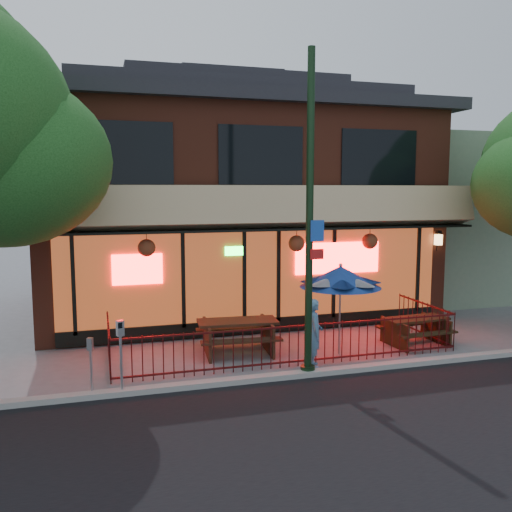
% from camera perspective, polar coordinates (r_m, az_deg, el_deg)
% --- Properties ---
extents(ground, '(80.00, 80.00, 0.00)m').
position_cam_1_polar(ground, '(12.67, 4.78, -11.75)').
color(ground, gray).
rests_on(ground, ground).
extents(curb, '(80.00, 0.25, 0.12)m').
position_cam_1_polar(curb, '(12.21, 5.64, -12.19)').
color(curb, '#999993').
rests_on(curb, ground).
extents(restaurant_building, '(12.96, 9.49, 8.05)m').
position_cam_1_polar(restaurant_building, '(18.81, -2.95, 7.17)').
color(restaurant_building, brown).
rests_on(restaurant_building, ground).
extents(neighbor_building, '(6.00, 7.00, 6.00)m').
position_cam_1_polar(neighbor_building, '(23.15, 18.99, 3.99)').
color(neighbor_building, gray).
rests_on(neighbor_building, ground).
extents(patio_fence, '(8.44, 2.62, 1.00)m').
position_cam_1_polar(patio_fence, '(12.94, 4.00, -8.42)').
color(patio_fence, '#410E0E').
rests_on(patio_fence, ground).
extents(street_light, '(0.43, 0.32, 7.00)m').
position_cam_1_polar(street_light, '(11.66, 5.66, 2.45)').
color(street_light, black).
rests_on(street_light, ground).
extents(picnic_table_left, '(2.09, 1.67, 0.84)m').
position_cam_1_polar(picnic_table_left, '(13.62, -1.94, -7.96)').
color(picnic_table_left, '#3B2315').
rests_on(picnic_table_left, ground).
extents(picnic_table_right, '(1.77, 1.40, 0.72)m').
position_cam_1_polar(picnic_table_right, '(14.98, 16.45, -7.17)').
color(picnic_table_right, '#302210').
rests_on(picnic_table_right, ground).
extents(patio_umbrella, '(2.00, 2.00, 2.28)m').
position_cam_1_polar(patio_umbrella, '(13.44, 8.87, -2.17)').
color(patio_umbrella, gray).
rests_on(patio_umbrella, ground).
extents(pedestrian, '(0.51, 0.65, 1.58)m').
position_cam_1_polar(pedestrian, '(12.66, 6.14, -8.04)').
color(pedestrian, teal).
rests_on(pedestrian, ground).
extents(parking_meter_near, '(0.17, 0.15, 1.52)m').
position_cam_1_polar(parking_meter_near, '(11.14, -14.06, -9.05)').
color(parking_meter_near, '#A0A3A9').
rests_on(parking_meter_near, ground).
extents(parking_meter_far, '(0.13, 0.12, 1.19)m').
position_cam_1_polar(parking_meter_far, '(11.27, -17.01, -10.13)').
color(parking_meter_far, '#9FA2A7').
rests_on(parking_meter_far, ground).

